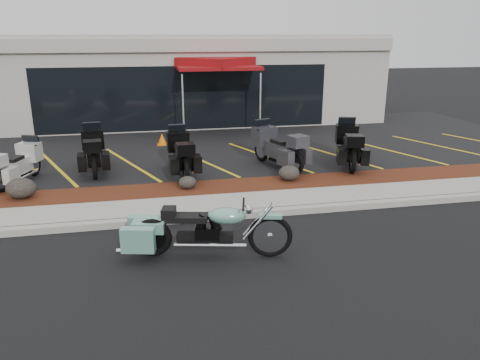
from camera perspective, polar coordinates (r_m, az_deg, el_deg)
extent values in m
plane|color=black|center=(9.93, -0.88, -6.62)|extent=(90.00, 90.00, 0.00)
cube|color=gray|center=(10.71, -1.78, -4.33)|extent=(24.00, 0.25, 0.15)
cube|color=gray|center=(11.36, -2.38, -3.05)|extent=(24.00, 1.20, 0.15)
cube|color=#330D0B|center=(12.48, -3.27, -1.13)|extent=(24.00, 1.20, 0.16)
cube|color=black|center=(17.65, -5.84, 4.33)|extent=(26.00, 9.60, 0.15)
cube|color=gray|center=(23.56, -7.61, 12.29)|extent=(18.00, 8.00, 4.00)
cube|color=black|center=(19.67, -6.68, 9.87)|extent=(12.00, 0.06, 2.60)
cube|color=gray|center=(19.48, -6.89, 15.99)|extent=(18.00, 0.30, 0.50)
ellipsoid|color=black|center=(12.68, -25.14, -0.91)|extent=(0.72, 0.60, 0.51)
ellipsoid|color=black|center=(12.30, -6.43, -0.29)|extent=(0.47, 0.39, 0.33)
ellipsoid|color=black|center=(12.96, 6.00, 0.86)|extent=(0.59, 0.49, 0.42)
cone|color=#D46407|center=(17.38, -9.48, 4.94)|extent=(0.37, 0.37, 0.42)
cylinder|color=silver|center=(18.35, -8.07, 8.90)|extent=(0.06, 0.06, 2.46)
cylinder|color=silver|center=(18.03, 1.44, 8.92)|extent=(0.06, 0.06, 2.46)
cylinder|color=silver|center=(21.27, -6.58, 10.11)|extent=(0.06, 0.06, 2.46)
cylinder|color=silver|center=(21.00, 1.65, 10.12)|extent=(0.06, 0.06, 2.46)
cube|color=maroon|center=(19.46, -2.96, 13.65)|extent=(3.91, 3.91, 0.13)
cube|color=maroon|center=(19.45, -2.97, 14.18)|extent=(3.23, 3.23, 0.37)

